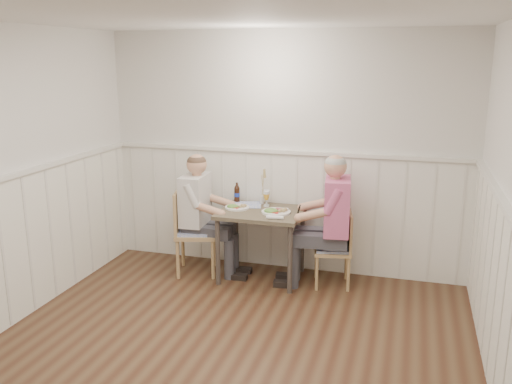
% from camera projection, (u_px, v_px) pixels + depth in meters
% --- Properties ---
extents(ground_plane, '(4.50, 4.50, 0.00)m').
position_uv_depth(ground_plane, '(214.00, 371.00, 4.10)').
color(ground_plane, '#432617').
extents(room_shell, '(4.04, 4.54, 2.60)m').
position_uv_depth(room_shell, '(209.00, 176.00, 3.73)').
color(room_shell, silver).
rests_on(room_shell, ground).
extents(wainscot, '(4.00, 4.49, 1.34)m').
position_uv_depth(wainscot, '(241.00, 255.00, 4.57)').
color(wainscot, white).
rests_on(wainscot, ground).
extents(dining_table, '(0.86, 0.70, 0.75)m').
position_uv_depth(dining_table, '(261.00, 220.00, 5.70)').
color(dining_table, brown).
rests_on(dining_table, ground).
extents(chair_right, '(0.43, 0.43, 0.79)m').
position_uv_depth(chair_right, '(337.00, 246.00, 5.56)').
color(chair_right, '#A28056').
rests_on(chair_right, ground).
extents(chair_left, '(0.54, 0.54, 0.93)m').
position_uv_depth(chair_left, '(191.00, 228.00, 5.88)').
color(chair_left, '#A28056').
rests_on(chair_left, ground).
extents(man_in_pink, '(0.69, 0.48, 1.41)m').
position_uv_depth(man_in_pink, '(332.00, 232.00, 5.50)').
color(man_in_pink, '#3F3F47').
rests_on(man_in_pink, ground).
extents(diner_cream, '(0.63, 0.44, 1.35)m').
position_uv_depth(diner_cream, '(199.00, 223.00, 5.86)').
color(diner_cream, '#3F3F47').
rests_on(diner_cream, ground).
extents(plate_man, '(0.30, 0.30, 0.08)m').
position_uv_depth(plate_man, '(275.00, 211.00, 5.58)').
color(plate_man, white).
rests_on(plate_man, dining_table).
extents(plate_diner, '(0.26, 0.26, 0.07)m').
position_uv_depth(plate_diner, '(236.00, 206.00, 5.75)').
color(plate_diner, white).
rests_on(plate_diner, dining_table).
extents(beer_glass_a, '(0.07, 0.07, 0.17)m').
position_uv_depth(beer_glass_a, '(267.00, 195.00, 5.86)').
color(beer_glass_a, silver).
rests_on(beer_glass_a, dining_table).
extents(beer_glass_b, '(0.07, 0.07, 0.17)m').
position_uv_depth(beer_glass_b, '(266.00, 196.00, 5.81)').
color(beer_glass_b, silver).
rests_on(beer_glass_b, dining_table).
extents(beer_bottle, '(0.06, 0.06, 0.22)m').
position_uv_depth(beer_bottle, '(237.00, 193.00, 5.99)').
color(beer_bottle, black).
rests_on(beer_bottle, dining_table).
extents(rolled_napkin, '(0.18, 0.06, 0.04)m').
position_uv_depth(rolled_napkin, '(275.00, 217.00, 5.37)').
color(rolled_napkin, white).
rests_on(rolled_napkin, dining_table).
extents(grass_vase, '(0.05, 0.05, 0.41)m').
position_uv_depth(grass_vase, '(262.00, 187.00, 5.90)').
color(grass_vase, silver).
rests_on(grass_vase, dining_table).
extents(gingham_mat, '(0.40, 0.35, 0.01)m').
position_uv_depth(gingham_mat, '(245.00, 205.00, 5.89)').
color(gingham_mat, '#4D67BF').
rests_on(gingham_mat, dining_table).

